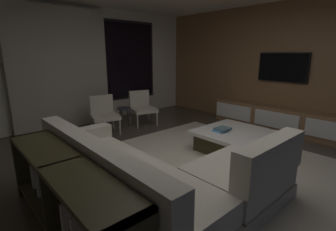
{
  "coord_description": "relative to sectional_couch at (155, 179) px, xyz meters",
  "views": [
    {
      "loc": [
        -2.47,
        -2.12,
        1.64
      ],
      "look_at": [
        0.29,
        0.96,
        0.6
      ],
      "focal_mm": 26.53,
      "sensor_mm": 36.0,
      "label": 1
    }
  ],
  "objects": [
    {
      "name": "accent_chair_near_window",
      "position": [
        1.82,
        2.74,
        0.14
      ],
      "size": [
        0.66,
        0.67,
        0.78
      ],
      "color": "#B2ADA0",
      "rests_on": "floor"
    },
    {
      "name": "back_wall_with_window",
      "position": [
        0.87,
        3.8,
        1.05
      ],
      "size": [
        6.6,
        0.3,
        2.7
      ],
      "color": "silver",
      "rests_on": "floor"
    },
    {
      "name": "console_table_behind_couch",
      "position": [
        -0.91,
        0.13,
        0.13
      ],
      "size": [
        0.4,
        2.1,
        0.74
      ],
      "color": "#37321C",
      "rests_on": "floor"
    },
    {
      "name": "accent_chair_by_curtain",
      "position": [
        0.84,
        2.75,
        0.14
      ],
      "size": [
        0.66,
        0.67,
        0.78
      ],
      "color": "#B2ADA0",
      "rests_on": "floor"
    },
    {
      "name": "side_stool",
      "position": [
        1.33,
        2.74,
        0.08
      ],
      "size": [
        0.32,
        0.32,
        0.46
      ],
      "color": "#333338",
      "rests_on": "floor"
    },
    {
      "name": "media_wall",
      "position": [
        3.99,
        0.18,
        1.06
      ],
      "size": [
        0.12,
        7.8,
        2.7
      ],
      "color": "#8E6642",
      "rests_on": "floor"
    },
    {
      "name": "mounted_tv",
      "position": [
        3.88,
        0.43,
        1.06
      ],
      "size": [
        0.05,
        1.06,
        0.62
      ],
      "color": "black"
    },
    {
      "name": "floor",
      "position": [
        0.93,
        0.18,
        -0.29
      ],
      "size": [
        9.2,
        9.2,
        0.0
      ],
      "primitive_type": "plane",
      "color": "#473D33"
    },
    {
      "name": "coffee_table",
      "position": [
        1.98,
        0.27,
        -0.1
      ],
      "size": [
        1.16,
        1.16,
        0.36
      ],
      "color": "#37321C",
      "rests_on": "floor"
    },
    {
      "name": "sectional_couch",
      "position": [
        0.0,
        0.0,
        0.0
      ],
      "size": [
        1.98,
        2.5,
        0.82
      ],
      "color": "#B1A997",
      "rests_on": "floor"
    },
    {
      "name": "media_console",
      "position": [
        3.7,
        0.23,
        -0.04
      ],
      "size": [
        0.46,
        3.1,
        0.52
      ],
      "color": "#8E6642",
      "rests_on": "floor"
    },
    {
      "name": "area_rug",
      "position": [
        1.28,
        0.08,
        -0.28
      ],
      "size": [
        3.2,
        3.8,
        0.01
      ],
      "primitive_type": "cube",
      "color": "beige",
      "rests_on": "floor"
    },
    {
      "name": "book_stack_on_coffee_table",
      "position": [
        1.82,
        0.44,
        0.1
      ],
      "size": [
        0.27,
        0.22,
        0.06
      ],
      "color": "#4D8DCB",
      "rests_on": "coffee_table"
    }
  ]
}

